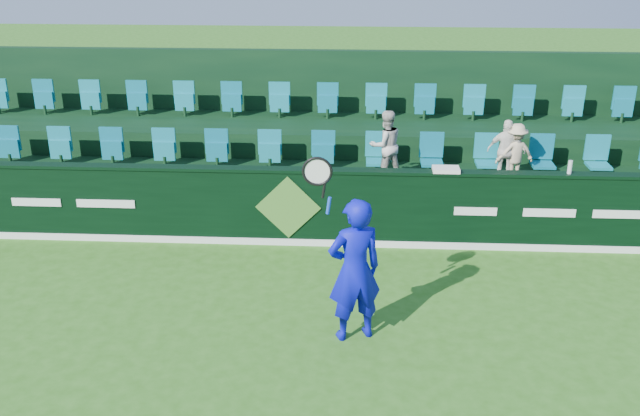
# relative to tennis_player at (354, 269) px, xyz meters

# --- Properties ---
(ground) EXTENTS (60.00, 60.00, 0.00)m
(ground) POSITION_rel_tennis_player_xyz_m (-1.13, -1.12, -1.00)
(ground) COLOR #2C6417
(ground) RESTS_ON ground
(sponsor_hoarding) EXTENTS (16.00, 0.25, 1.35)m
(sponsor_hoarding) POSITION_rel_tennis_player_xyz_m (-1.12, 2.88, -0.32)
(sponsor_hoarding) COLOR black
(sponsor_hoarding) RESTS_ON ground
(stand_tier_front) EXTENTS (16.00, 2.00, 0.80)m
(stand_tier_front) POSITION_rel_tennis_player_xyz_m (-1.13, 3.98, -0.60)
(stand_tier_front) COLOR black
(stand_tier_front) RESTS_ON ground
(stand_tier_back) EXTENTS (16.00, 1.80, 1.30)m
(stand_tier_back) POSITION_rel_tennis_player_xyz_m (-1.13, 5.88, -0.35)
(stand_tier_back) COLOR black
(stand_tier_back) RESTS_ON ground
(stand_rear) EXTENTS (16.00, 4.10, 2.60)m
(stand_rear) POSITION_rel_tennis_player_xyz_m (-1.13, 6.33, 0.22)
(stand_rear) COLOR black
(stand_rear) RESTS_ON ground
(seat_row_front) EXTENTS (13.50, 0.50, 0.60)m
(seat_row_front) POSITION_rel_tennis_player_xyz_m (-1.13, 4.38, 0.10)
(seat_row_front) COLOR teal
(seat_row_front) RESTS_ON stand_tier_front
(seat_row_back) EXTENTS (13.50, 0.50, 0.60)m
(seat_row_back) POSITION_rel_tennis_player_xyz_m (-1.13, 6.18, 0.60)
(seat_row_back) COLOR teal
(seat_row_back) RESTS_ON stand_tier_back
(tennis_player) EXTENTS (1.11, 0.70, 2.57)m
(tennis_player) POSITION_rel_tennis_player_xyz_m (0.00, 0.00, 0.00)
(tennis_player) COLOR #0B0FC3
(tennis_player) RESTS_ON ground
(spectator_left) EXTENTS (0.75, 0.68, 1.26)m
(spectator_left) POSITION_rel_tennis_player_xyz_m (0.51, 4.00, 0.43)
(spectator_left) COLOR beige
(spectator_left) RESTS_ON stand_tier_front
(spectator_middle) EXTENTS (0.70, 0.41, 1.13)m
(spectator_middle) POSITION_rel_tennis_player_xyz_m (2.64, 4.00, 0.36)
(spectator_middle) COLOR white
(spectator_middle) RESTS_ON stand_tier_front
(spectator_right) EXTENTS (0.75, 0.52, 1.06)m
(spectator_right) POSITION_rel_tennis_player_xyz_m (2.80, 4.00, 0.33)
(spectator_right) COLOR beige
(spectator_right) RESTS_ON stand_tier_front
(towel) EXTENTS (0.43, 0.28, 0.07)m
(towel) POSITION_rel_tennis_player_xyz_m (1.46, 2.88, 0.38)
(towel) COLOR white
(towel) RESTS_ON sponsor_hoarding
(drinks_bottle) EXTENTS (0.07, 0.07, 0.22)m
(drinks_bottle) POSITION_rel_tennis_player_xyz_m (3.44, 2.88, 0.46)
(drinks_bottle) COLOR silver
(drinks_bottle) RESTS_ON sponsor_hoarding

